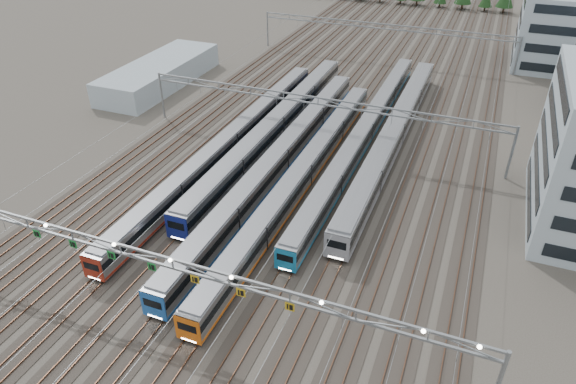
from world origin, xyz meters
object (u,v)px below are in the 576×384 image
at_px(train_d, 302,174).
at_px(depot_bldg_north, 575,32).
at_px(gantry_mid, 318,106).
at_px(gantry_far, 384,31).
at_px(train_e, 365,132).
at_px(train_c, 279,159).
at_px(west_shed, 160,73).
at_px(train_a, 230,142).
at_px(gantry_near, 172,266).
at_px(train_f, 394,133).
at_px(train_b, 275,127).

relative_size(train_d, depot_bldg_north, 2.70).
distance_m(gantry_mid, gantry_far, 45.00).
bearing_deg(train_e, gantry_mid, -154.21).
bearing_deg(gantry_mid, train_c, -102.86).
xyz_separation_m(gantry_mid, depot_bldg_north, (38.23, 54.27, 1.24)).
relative_size(train_c, gantry_mid, 1.11).
relative_size(gantry_far, west_shed, 1.88).
distance_m(train_a, gantry_far, 53.97).
height_order(train_d, gantry_near, gantry_near).
distance_m(train_e, train_f, 4.55).
bearing_deg(train_a, train_d, -20.48).
bearing_deg(train_f, gantry_near, -104.41).
bearing_deg(depot_bldg_north, train_c, -122.26).
relative_size(gantry_near, gantry_mid, 1.00).
relative_size(gantry_near, west_shed, 1.88).
relative_size(train_a, gantry_mid, 1.11).
xyz_separation_m(depot_bldg_north, west_shed, (-75.74, -40.96, -5.37)).
height_order(train_d, gantry_mid, gantry_mid).
bearing_deg(train_b, train_e, 16.00).
height_order(gantry_mid, gantry_far, same).
bearing_deg(train_c, depot_bldg_north, 57.74).
bearing_deg(west_shed, depot_bldg_north, 28.40).
height_order(train_e, depot_bldg_north, depot_bldg_north).
bearing_deg(train_e, west_shed, 167.21).
xyz_separation_m(train_a, gantry_near, (11.20, -32.52, 5.15)).
bearing_deg(depot_bldg_north, gantry_far, -166.37).
xyz_separation_m(train_a, west_shed, (-26.25, 20.91, 0.32)).
relative_size(train_a, gantry_near, 1.11).
xyz_separation_m(train_a, train_b, (4.50, 6.99, 0.23)).
distance_m(train_f, gantry_far, 42.88).
xyz_separation_m(gantry_near, gantry_far, (0.05, 85.12, -0.70)).
distance_m(train_b, train_f, 18.54).
distance_m(gantry_mid, depot_bldg_north, 66.40).
bearing_deg(train_a, depot_bldg_north, 51.35).
relative_size(train_f, depot_bldg_north, 2.75).
xyz_separation_m(train_f, west_shed, (-48.75, 9.47, 0.07)).
xyz_separation_m(train_e, train_f, (4.50, 0.58, 0.28)).
xyz_separation_m(train_d, depot_bldg_north, (35.98, 66.91, 5.65)).
relative_size(train_c, train_d, 1.05).
xyz_separation_m(train_e, west_shed, (-44.25, 10.05, 0.35)).
distance_m(train_b, gantry_mid, 7.99).
xyz_separation_m(train_c, gantry_far, (2.25, 54.86, 4.35)).
height_order(gantry_far, depot_bldg_north, depot_bldg_north).
height_order(train_e, gantry_near, gantry_near).
xyz_separation_m(train_e, gantry_near, (-6.80, -43.38, 5.19)).
height_order(gantry_near, gantry_mid, gantry_near).
bearing_deg(train_c, train_f, 45.41).
height_order(train_a, train_e, train_a).
height_order(train_c, gantry_far, gantry_far).
distance_m(train_a, train_f, 25.24).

